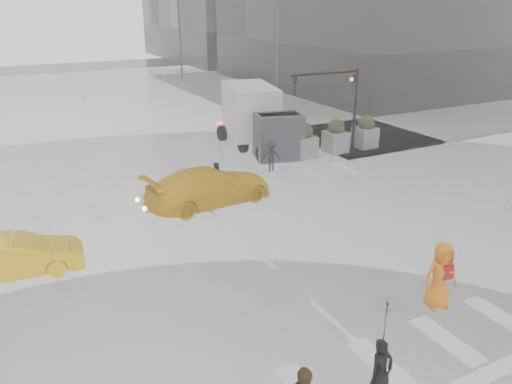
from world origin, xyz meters
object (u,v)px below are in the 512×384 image
pedestrian_orange (441,275)px  box_truck (257,117)px  taxi_mid (16,257)px  traffic_signal_pole (341,95)px

pedestrian_orange → box_truck: bearing=94.1°
taxi_mid → traffic_signal_pole: bearing=-64.0°
traffic_signal_pole → box_truck: (-3.19, 3.15, -1.39)m
taxi_mid → box_truck: bearing=-49.0°
taxi_mid → box_truck: box_truck is taller
box_truck → taxi_mid: bearing=-131.6°
traffic_signal_pole → box_truck: bearing=135.4°
traffic_signal_pole → taxi_mid: size_ratio=1.19×
pedestrian_orange → box_truck: (2.91, 15.98, 0.88)m
pedestrian_orange → box_truck: box_truck is taller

